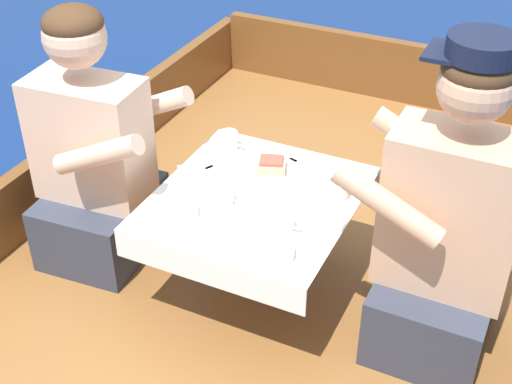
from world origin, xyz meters
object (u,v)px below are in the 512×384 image
(person_starboard, at_px, (446,234))
(coffee_cup_starboard, at_px, (229,140))
(coffee_cup_center, at_px, (284,222))
(coffee_cup_port, at_px, (224,195))
(person_port, at_px, (95,161))
(sandwich, at_px, (271,165))
(tin_can, at_px, (339,190))

(person_starboard, xyz_separation_m, coffee_cup_starboard, (-0.85, 0.22, -0.00))
(person_starboard, xyz_separation_m, coffee_cup_center, (-0.47, -0.15, -0.01))
(coffee_cup_port, height_order, coffee_cup_starboard, coffee_cup_starboard)
(person_starboard, distance_m, coffee_cup_port, 0.71)
(person_port, relative_size, coffee_cup_port, 10.43)
(person_port, bearing_deg, sandwich, 13.69)
(person_port, relative_size, tin_can, 14.58)
(person_starboard, distance_m, sandwich, 0.65)
(person_starboard, bearing_deg, tin_can, -14.00)
(coffee_cup_center, bearing_deg, person_starboard, 17.46)
(coffee_cup_port, bearing_deg, coffee_cup_center, -11.54)
(person_port, height_order, coffee_cup_starboard, person_port)
(sandwich, bearing_deg, coffee_cup_port, -106.19)
(sandwich, xyz_separation_m, tin_can, (0.26, -0.04, -0.00))
(person_starboard, xyz_separation_m, coffee_cup_port, (-0.71, -0.10, -0.00))
(coffee_cup_port, xyz_separation_m, coffee_cup_center, (0.24, -0.05, -0.00))
(sandwich, height_order, tin_can, sandwich)
(person_port, height_order, coffee_cup_port, person_port)
(sandwich, xyz_separation_m, coffee_cup_starboard, (-0.21, 0.09, 0.00))
(coffee_cup_starboard, height_order, coffee_cup_center, coffee_cup_starboard)
(tin_can, bearing_deg, person_starboard, -14.21)
(coffee_cup_port, height_order, coffee_cup_center, coffee_cup_port)
(person_starboard, distance_m, tin_can, 0.39)
(coffee_cup_port, bearing_deg, coffee_cup_starboard, 114.58)
(sandwich, bearing_deg, person_port, -162.05)
(tin_can, bearing_deg, sandwich, 172.38)
(person_starboard, bearing_deg, coffee_cup_port, 8.22)
(person_starboard, relative_size, coffee_cup_center, 11.48)
(coffee_cup_starboard, xyz_separation_m, coffee_cup_center, (0.38, -0.37, -0.01))
(person_starboard, bearing_deg, coffee_cup_center, 17.68)
(coffee_cup_port, xyz_separation_m, coffee_cup_starboard, (-0.15, 0.32, 0.00))
(person_port, relative_size, person_starboard, 0.91)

